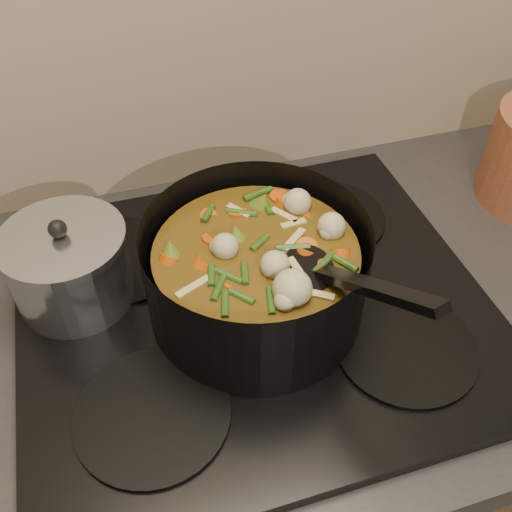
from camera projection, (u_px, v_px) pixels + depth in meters
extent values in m
cube|color=brown|center=(254.00, 467.00, 1.12)|extent=(2.60, 0.60, 0.86)
cube|color=black|center=(254.00, 322.00, 0.80)|extent=(2.64, 0.64, 0.05)
cube|color=black|center=(254.00, 306.00, 0.78)|extent=(0.62, 0.54, 0.02)
cylinder|color=black|center=(153.00, 414.00, 0.65)|extent=(0.18, 0.18, 0.01)
cylinder|color=black|center=(406.00, 346.00, 0.72)|extent=(0.18, 0.18, 0.01)
cylinder|color=black|center=(122.00, 259.00, 0.83)|extent=(0.18, 0.18, 0.01)
cylinder|color=black|center=(327.00, 217.00, 0.89)|extent=(0.18, 0.18, 0.01)
cylinder|color=black|center=(256.00, 271.00, 0.72)|extent=(0.30, 0.30, 0.14)
cylinder|color=black|center=(256.00, 305.00, 0.76)|extent=(0.27, 0.27, 0.01)
cylinder|color=brown|center=(256.00, 278.00, 0.72)|extent=(0.25, 0.25, 0.10)
cylinder|color=#C15709|center=(285.00, 246.00, 0.70)|extent=(0.03, 0.03, 0.03)
cylinder|color=#C15709|center=(277.00, 219.00, 0.74)|extent=(0.04, 0.04, 0.03)
cylinder|color=#C15709|center=(226.00, 206.00, 0.75)|extent=(0.04, 0.04, 0.03)
cylinder|color=#C15709|center=(216.00, 244.00, 0.70)|extent=(0.03, 0.03, 0.03)
cylinder|color=#C15709|center=(197.00, 279.00, 0.66)|extent=(0.04, 0.03, 0.03)
cylinder|color=#C15709|center=(251.00, 274.00, 0.67)|extent=(0.04, 0.04, 0.03)
cylinder|color=#C15709|center=(293.00, 283.00, 0.66)|extent=(0.03, 0.04, 0.03)
cylinder|color=#C15709|center=(335.00, 253.00, 0.69)|extent=(0.03, 0.03, 0.03)
cylinder|color=#C15709|center=(283.00, 231.00, 0.72)|extent=(0.04, 0.04, 0.03)
cylinder|color=#C15709|center=(248.00, 210.00, 0.75)|extent=(0.04, 0.04, 0.03)
cylinder|color=#C15709|center=(231.00, 241.00, 0.71)|extent=(0.03, 0.03, 0.03)
cylinder|color=#C15709|center=(202.00, 262.00, 0.68)|extent=(0.04, 0.04, 0.03)
cylinder|color=#C15709|center=(218.00, 307.00, 0.63)|extent=(0.04, 0.04, 0.03)
sphere|color=#C2B588|center=(302.00, 235.00, 0.70)|extent=(0.04, 0.04, 0.04)
sphere|color=#C2B588|center=(240.00, 215.00, 0.72)|extent=(0.04, 0.04, 0.04)
sphere|color=#C2B588|center=(210.00, 259.00, 0.67)|extent=(0.04, 0.04, 0.04)
sphere|color=#C2B588|center=(279.00, 277.00, 0.65)|extent=(0.04, 0.04, 0.04)
sphere|color=#C2B588|center=(297.00, 229.00, 0.70)|extent=(0.04, 0.04, 0.04)
cone|color=#5F6C1B|center=(288.00, 292.00, 0.64)|extent=(0.04, 0.04, 0.03)
cone|color=#5F6C1B|center=(311.00, 226.00, 0.72)|extent=(0.04, 0.04, 0.03)
cone|color=#5F6C1B|center=(222.00, 212.00, 0.73)|extent=(0.04, 0.04, 0.03)
cone|color=#5F6C1B|center=(200.00, 276.00, 0.65)|extent=(0.04, 0.04, 0.03)
cone|color=#5F6C1B|center=(301.00, 286.00, 0.64)|extent=(0.04, 0.04, 0.03)
cylinder|color=#2F4F17|center=(273.00, 228.00, 0.72)|extent=(0.01, 0.04, 0.01)
cylinder|color=#2F4F17|center=(238.00, 200.00, 0.75)|extent=(0.03, 0.03, 0.01)
cylinder|color=#2F4F17|center=(203.00, 226.00, 0.72)|extent=(0.04, 0.02, 0.01)
cylinder|color=#2F4F17|center=(207.00, 256.00, 0.68)|extent=(0.02, 0.04, 0.01)
cylinder|color=#2F4F17|center=(235.00, 270.00, 0.66)|extent=(0.02, 0.04, 0.01)
cylinder|color=#2F4F17|center=(270.00, 309.00, 0.62)|extent=(0.04, 0.02, 0.01)
cylinder|color=#2F4F17|center=(310.00, 277.00, 0.66)|extent=(0.03, 0.03, 0.01)
cylinder|color=#2F4F17|center=(305.00, 245.00, 0.69)|extent=(0.01, 0.04, 0.01)
cylinder|color=#2F4F17|center=(278.00, 231.00, 0.71)|extent=(0.04, 0.03, 0.01)
cylinder|color=#2F4F17|center=(251.00, 199.00, 0.76)|extent=(0.04, 0.02, 0.01)
cylinder|color=#2F4F17|center=(211.00, 220.00, 0.73)|extent=(0.02, 0.04, 0.01)
cylinder|color=#2F4F17|center=(206.00, 250.00, 0.69)|extent=(0.03, 0.04, 0.01)
cylinder|color=#2F4F17|center=(230.00, 267.00, 0.67)|extent=(0.04, 0.02, 0.01)
cylinder|color=#2F4F17|center=(254.00, 310.00, 0.62)|extent=(0.03, 0.03, 0.01)
cylinder|color=#2F4F17|center=(302.00, 284.00, 0.65)|extent=(0.01, 0.04, 0.01)
cylinder|color=#2F4F17|center=(306.00, 251.00, 0.69)|extent=(0.04, 0.03, 0.01)
cube|color=tan|center=(203.00, 238.00, 0.70)|extent=(0.04, 0.01, 0.00)
cube|color=tan|center=(221.00, 284.00, 0.65)|extent=(0.02, 0.04, 0.00)
cube|color=tan|center=(293.00, 283.00, 0.65)|extent=(0.04, 0.03, 0.00)
cube|color=tan|center=(308.00, 236.00, 0.71)|extent=(0.04, 0.03, 0.00)
cube|color=tan|center=(253.00, 212.00, 0.74)|extent=(0.03, 0.04, 0.00)
cube|color=tan|center=(202.00, 240.00, 0.70)|extent=(0.04, 0.02, 0.00)
cube|color=tan|center=(224.00, 285.00, 0.65)|extent=(0.01, 0.04, 0.00)
ellipsoid|color=black|center=(309.00, 268.00, 0.67)|extent=(0.07, 0.08, 0.01)
cube|color=black|center=(375.00, 288.00, 0.58)|extent=(0.07, 0.17, 0.10)
cylinder|color=silver|center=(71.00, 270.00, 0.75)|extent=(0.16, 0.16, 0.10)
cylinder|color=silver|center=(61.00, 239.00, 0.71)|extent=(0.16, 0.16, 0.01)
sphere|color=black|center=(57.00, 229.00, 0.70)|extent=(0.02, 0.02, 0.02)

